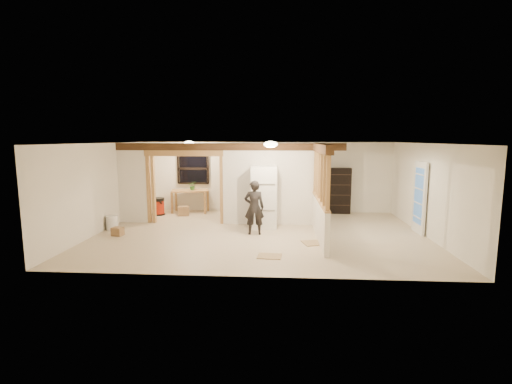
# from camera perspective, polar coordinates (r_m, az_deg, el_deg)

# --- Properties ---
(floor) EXTENTS (9.00, 6.50, 0.01)m
(floor) POSITION_cam_1_polar(r_m,az_deg,el_deg) (10.37, 0.59, -6.47)
(floor) COLOR #BDAB8D
(floor) RESTS_ON ground
(ceiling) EXTENTS (9.00, 6.50, 0.01)m
(ceiling) POSITION_cam_1_polar(r_m,az_deg,el_deg) (10.03, 0.61, 7.51)
(ceiling) COLOR white
(wall_back) EXTENTS (9.00, 0.01, 2.50)m
(wall_back) POSITION_cam_1_polar(r_m,az_deg,el_deg) (13.35, 1.37, 2.31)
(wall_back) COLOR silver
(wall_back) RESTS_ON floor
(wall_front) EXTENTS (9.00, 0.01, 2.50)m
(wall_front) POSITION_cam_1_polar(r_m,az_deg,el_deg) (6.93, -0.88, -3.22)
(wall_front) COLOR silver
(wall_front) RESTS_ON floor
(wall_left) EXTENTS (0.01, 6.50, 2.50)m
(wall_left) POSITION_cam_1_polar(r_m,az_deg,el_deg) (11.30, -22.83, 0.59)
(wall_left) COLOR silver
(wall_left) RESTS_ON floor
(wall_right) EXTENTS (0.01, 6.50, 2.50)m
(wall_right) POSITION_cam_1_polar(r_m,az_deg,el_deg) (10.85, 25.05, 0.17)
(wall_right) COLOR silver
(wall_right) RESTS_ON floor
(partition_left_stub) EXTENTS (0.90, 0.12, 2.50)m
(partition_left_stub) POSITION_cam_1_polar(r_m,az_deg,el_deg) (12.20, -18.43, 1.33)
(partition_left_stub) COLOR silver
(partition_left_stub) RESTS_ON floor
(partition_center) EXTENTS (2.80, 0.12, 2.50)m
(partition_center) POSITION_cam_1_polar(r_m,az_deg,el_deg) (11.31, 1.95, 1.23)
(partition_center) COLOR silver
(partition_center) RESTS_ON floor
(doorway_frame) EXTENTS (2.46, 0.14, 2.20)m
(doorway_frame) POSITION_cam_1_polar(r_m,az_deg,el_deg) (11.70, -10.89, 0.58)
(doorway_frame) COLOR #B3854B
(doorway_frame) RESTS_ON floor
(header_beam_back) EXTENTS (7.00, 0.18, 0.22)m
(header_beam_back) POSITION_cam_1_polar(r_m,az_deg,el_deg) (11.33, -4.15, 6.96)
(header_beam_back) COLOR #4B2F19
(header_beam_back) RESTS_ON ceiling
(header_beam_right) EXTENTS (0.18, 3.30, 0.22)m
(header_beam_right) POSITION_cam_1_polar(r_m,az_deg,el_deg) (9.68, 10.04, 6.65)
(header_beam_right) COLOR #4B2F19
(header_beam_right) RESTS_ON ceiling
(pony_wall) EXTENTS (0.12, 3.20, 1.00)m
(pony_wall) POSITION_cam_1_polar(r_m,az_deg,el_deg) (9.90, 9.77, -4.28)
(pony_wall) COLOR silver
(pony_wall) RESTS_ON floor
(stud_partition) EXTENTS (0.14, 3.20, 1.32)m
(stud_partition) POSITION_cam_1_polar(r_m,az_deg,el_deg) (9.72, 9.94, 2.41)
(stud_partition) COLOR #B3854B
(stud_partition) RESTS_ON pony_wall
(window_back) EXTENTS (1.12, 0.10, 1.10)m
(window_back) POSITION_cam_1_polar(r_m,az_deg,el_deg) (13.60, -9.67, 3.57)
(window_back) COLOR black
(window_back) RESTS_ON wall_back
(french_door) EXTENTS (0.12, 0.86, 2.00)m
(french_door) POSITION_cam_1_polar(r_m,az_deg,el_deg) (11.23, 23.86, -0.80)
(french_door) COLOR white
(french_door) RESTS_ON floor
(ceiling_dome_main) EXTENTS (0.36, 0.36, 0.16)m
(ceiling_dome_main) POSITION_cam_1_polar(r_m,az_deg,el_deg) (9.52, 2.26, 7.35)
(ceiling_dome_main) COLOR #FFEABF
(ceiling_dome_main) RESTS_ON ceiling
(ceiling_dome_util) EXTENTS (0.32, 0.32, 0.14)m
(ceiling_dome_util) POSITION_cam_1_polar(r_m,az_deg,el_deg) (12.69, -10.24, 7.44)
(ceiling_dome_util) COLOR #FFEABF
(ceiling_dome_util) RESTS_ON ceiling
(hanging_bulb) EXTENTS (0.07, 0.07, 0.07)m
(hanging_bulb) POSITION_cam_1_polar(r_m,az_deg,el_deg) (11.90, -8.67, 5.99)
(hanging_bulb) COLOR #FFD88C
(hanging_bulb) RESTS_ON ceiling
(refrigerator) EXTENTS (0.75, 0.73, 1.83)m
(refrigerator) POSITION_cam_1_polar(r_m,az_deg,el_deg) (10.94, 1.28, -0.78)
(refrigerator) COLOR silver
(refrigerator) RESTS_ON floor
(woman) EXTENTS (0.57, 0.40, 1.50)m
(woman) POSITION_cam_1_polar(r_m,az_deg,el_deg) (10.16, -0.28, -2.40)
(woman) COLOR black
(woman) RESTS_ON floor
(work_table) EXTENTS (1.39, 0.90, 0.81)m
(work_table) POSITION_cam_1_polar(r_m,az_deg,el_deg) (13.47, -10.09, -1.39)
(work_table) COLOR #B3854B
(work_table) RESTS_ON floor
(potted_plant) EXTENTS (0.31, 0.27, 0.32)m
(potted_plant) POSITION_cam_1_polar(r_m,az_deg,el_deg) (13.31, -9.72, 0.98)
(potted_plant) COLOR #2C521F
(potted_plant) RESTS_ON work_table
(shop_vac) EXTENTS (0.57, 0.57, 0.61)m
(shop_vac) POSITION_cam_1_polar(r_m,az_deg,el_deg) (13.25, -14.80, -2.15)
(shop_vac) COLOR #9A1B09
(shop_vac) RESTS_ON floor
(bookshelf) EXTENTS (0.81, 0.27, 1.61)m
(bookshelf) POSITION_cam_1_polar(r_m,az_deg,el_deg) (13.35, 12.64, 0.19)
(bookshelf) COLOR black
(bookshelf) RESTS_ON floor
(bucket) EXTENTS (0.43, 0.43, 0.42)m
(bucket) POSITION_cam_1_polar(r_m,az_deg,el_deg) (11.55, -21.28, -4.42)
(bucket) COLOR silver
(bucket) RESTS_ON floor
(box_util_a) EXTENTS (0.43, 0.39, 0.31)m
(box_util_a) POSITION_cam_1_polar(r_m,az_deg,el_deg) (13.00, -11.08, -2.88)
(box_util_a) COLOR olive
(box_util_a) RESTS_ON floor
(box_util_b) EXTENTS (0.29, 0.29, 0.24)m
(box_util_b) POSITION_cam_1_polar(r_m,az_deg,el_deg) (12.60, -16.66, -3.58)
(box_util_b) COLOR olive
(box_util_b) RESTS_ON floor
(box_front) EXTENTS (0.32, 0.28, 0.23)m
(box_front) POSITION_cam_1_polar(r_m,az_deg,el_deg) (10.84, -20.51, -5.70)
(box_front) COLOR olive
(box_front) RESTS_ON floor
(floor_panel_near) EXTENTS (0.62, 0.62, 0.02)m
(floor_panel_near) POSITION_cam_1_polar(r_m,az_deg,el_deg) (9.56, 8.80, -7.75)
(floor_panel_near) COLOR tan
(floor_panel_near) RESTS_ON floor
(floor_panel_far) EXTENTS (0.56, 0.46, 0.02)m
(floor_panel_far) POSITION_cam_1_polar(r_m,az_deg,el_deg) (8.44, 2.09, -9.84)
(floor_panel_far) COLOR tan
(floor_panel_far) RESTS_ON floor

